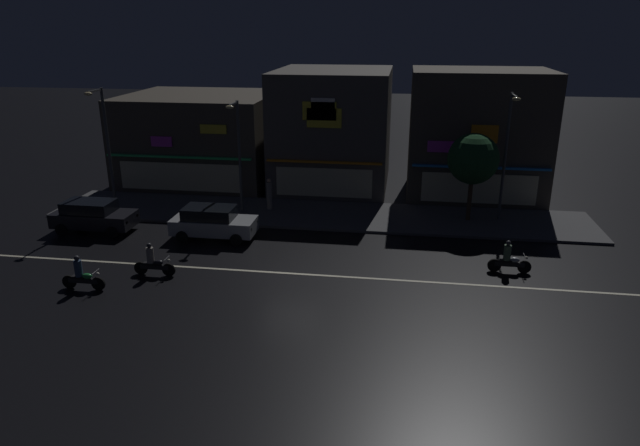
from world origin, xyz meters
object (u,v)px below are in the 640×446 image
object	(u,v)px
streetlamp_east	(507,147)
traffic_cone	(188,222)
pedestrian_on_sidewalk	(269,195)
parked_car_trailing	(213,222)
motorcycle_following	(509,259)
motorcycle_opposite_lane	(153,262)
streetlamp_west	(106,140)
motorcycle_lead	(81,275)
streetlamp_mid	(238,148)
parked_car_near_kerb	(93,216)

from	to	relation	value
streetlamp_east	traffic_cone	world-z (taller)	streetlamp_east
pedestrian_on_sidewalk	parked_car_trailing	bearing A→B (deg)	45.93
pedestrian_on_sidewalk	parked_car_trailing	xyz separation A→B (m)	(-1.87, -4.78, -0.14)
motorcycle_following	traffic_cone	xyz separation A→B (m)	(-16.38, 3.65, -0.36)
motorcycle_following	streetlamp_east	bearing A→B (deg)	77.66
motorcycle_following	motorcycle_opposite_lane	bearing A→B (deg)	-177.75
streetlamp_west	pedestrian_on_sidewalk	size ratio (longest dim) A/B	3.80
streetlamp_west	pedestrian_on_sidewalk	distance (m)	9.78
pedestrian_on_sidewalk	motorcycle_opposite_lane	xyz separation A→B (m)	(-2.99, -9.63, -0.38)
pedestrian_on_sidewalk	traffic_cone	distance (m)	5.12
motorcycle_lead	motorcycle_opposite_lane	distance (m)	2.95
parked_car_trailing	motorcycle_opposite_lane	distance (m)	4.98
parked_car_trailing	motorcycle_lead	distance (m)	7.49
motorcycle_following	parked_car_trailing	bearing A→B (deg)	163.92
streetlamp_west	traffic_cone	distance (m)	6.90
streetlamp_east	pedestrian_on_sidewalk	bearing A→B (deg)	179.68
streetlamp_east	pedestrian_on_sidewalk	xyz separation A→B (m)	(-13.19, 0.07, -3.27)
streetlamp_mid	streetlamp_east	world-z (taller)	streetlamp_east
parked_car_near_kerb	motorcycle_following	distance (m)	21.25
pedestrian_on_sidewalk	motorcycle_lead	size ratio (longest dim) A/B	0.98
motorcycle_lead	streetlamp_west	bearing A→B (deg)	-75.48
streetlamp_east	motorcycle_opposite_lane	xyz separation A→B (m)	(-16.18, -9.55, -3.65)
motorcycle_opposite_lane	traffic_cone	xyz separation A→B (m)	(-0.81, 6.27, -0.36)
streetlamp_west	traffic_cone	size ratio (longest dim) A/B	12.82
streetlamp_east	parked_car_trailing	xyz separation A→B (m)	(-15.06, -4.70, -3.41)
streetlamp_west	motorcycle_lead	world-z (taller)	streetlamp_west
motorcycle_following	motorcycle_opposite_lane	size ratio (longest dim) A/B	1.00
parked_car_trailing	motorcycle_opposite_lane	size ratio (longest dim) A/B	2.26
motorcycle_opposite_lane	motorcycle_lead	bearing A→B (deg)	29.61
streetlamp_east	pedestrian_on_sidewalk	size ratio (longest dim) A/B	3.78
parked_car_trailing	motorcycle_lead	xyz separation A→B (m)	(-3.47, -6.63, -0.24)
streetlamp_west	streetlamp_east	distance (m)	22.32
motorcycle_following	traffic_cone	size ratio (longest dim) A/B	3.45
parked_car_near_kerb	parked_car_trailing	size ratio (longest dim) A/B	1.00
pedestrian_on_sidewalk	motorcycle_opposite_lane	bearing A→B (deg)	50.04
parked_car_near_kerb	motorcycle_lead	distance (m)	7.43
streetlamp_west	parked_car_near_kerb	xyz separation A→B (m)	(0.54, -3.21, -3.43)
parked_car_near_kerb	motorcycle_lead	size ratio (longest dim) A/B	2.26
parked_car_near_kerb	parked_car_trailing	distance (m)	6.67
parked_car_near_kerb	streetlamp_east	bearing A→B (deg)	12.03
pedestrian_on_sidewalk	parked_car_near_kerb	bearing A→B (deg)	6.15
parked_car_trailing	motorcycle_following	bearing A→B (deg)	171.21
streetlamp_mid	streetlamp_east	size ratio (longest dim) A/B	0.92
pedestrian_on_sidewalk	traffic_cone	world-z (taller)	pedestrian_on_sidewalk
streetlamp_west	motorcycle_following	size ratio (longest dim) A/B	3.71
parked_car_trailing	motorcycle_lead	bearing A→B (deg)	62.35
streetlamp_west	traffic_cone	world-z (taller)	streetlamp_west
parked_car_near_kerb	motorcycle_following	bearing A→B (deg)	-6.23
streetlamp_west	parked_car_trailing	distance (m)	8.64
streetlamp_east	motorcycle_following	xyz separation A→B (m)	(-0.61, -6.94, -3.65)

